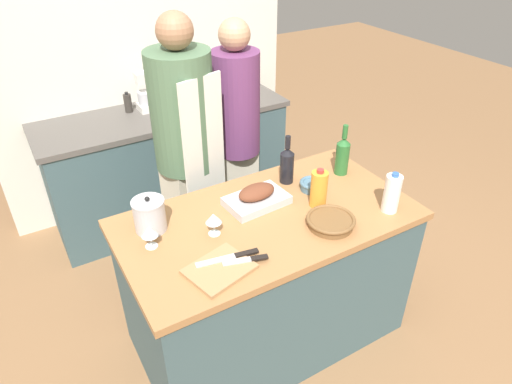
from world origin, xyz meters
TOP-DOWN VIEW (x-y plane):
  - ground_plane at (0.00, 0.00)m, footprint 12.00×12.00m
  - kitchen_island at (0.00, 0.00)m, footprint 1.52×0.82m
  - back_counter at (0.00, 1.48)m, footprint 1.87×0.60m
  - back_wall at (0.00, 1.83)m, footprint 2.37×0.10m
  - roasting_pan at (0.01, 0.13)m, footprint 0.34×0.23m
  - wicker_basket at (0.22, -0.22)m, footprint 0.24×0.24m
  - cutting_board at (-0.40, -0.23)m, footprint 0.32×0.28m
  - stock_pot at (-0.55, 0.20)m, footprint 0.16×0.16m
  - mixing_bowl at (0.34, 0.09)m, footprint 0.14×0.14m
  - juice_jug at (0.28, -0.04)m, footprint 0.09×0.09m
  - milk_jug at (0.57, -0.27)m, footprint 0.08×0.08m
  - wine_bottle_green at (0.27, 0.24)m, footprint 0.08×0.08m
  - wine_bottle_dark at (0.60, 0.15)m, footprint 0.08×0.08m
  - wine_glass_left at (-0.60, 0.07)m, footprint 0.08×0.08m
  - wine_glass_right at (-0.30, 0.01)m, footprint 0.08×0.08m
  - knife_chef at (-0.33, -0.20)m, footprint 0.29×0.08m
  - knife_paring at (-0.27, -0.25)m, footprint 0.21×0.09m
  - stand_mixer at (-0.06, 1.57)m, footprint 0.18×0.14m
  - condiment_bottle_tall at (0.65, 1.56)m, footprint 0.06×0.06m
  - condiment_bottle_short at (-0.22, 1.61)m, footprint 0.06×0.06m
  - person_cook_aproned at (-0.12, 0.75)m, footprint 0.38×0.40m
  - person_cook_guest at (0.27, 0.84)m, footprint 0.31×0.31m

SIDE VIEW (x-z plane):
  - ground_plane at x=0.00m, z-range 0.00..0.00m
  - kitchen_island at x=0.00m, z-range 0.00..0.87m
  - back_counter at x=0.00m, z-range 0.00..0.90m
  - cutting_board at x=-0.40m, z-range 0.87..0.89m
  - knife_chef at x=-0.33m, z-range 0.89..0.90m
  - knife_paring at x=-0.27m, z-range 0.89..0.90m
  - wicker_basket at x=0.22m, z-range 0.88..0.93m
  - mixing_bowl at x=0.34m, z-range 0.88..0.93m
  - roasting_pan at x=0.01m, z-range 0.86..0.97m
  - person_cook_guest at x=0.27m, z-range 0.10..1.76m
  - stock_pot at x=-0.55m, z-range 0.86..1.05m
  - wine_glass_left at x=-0.60m, z-range 0.90..1.02m
  - wine_glass_right at x=-0.30m, z-range 0.90..1.02m
  - person_cook_aproned at x=-0.12m, z-range 0.09..1.85m
  - condiment_bottle_short at x=-0.22m, z-range 0.90..1.05m
  - juice_jug at x=0.28m, z-range 0.87..1.08m
  - milk_jug at x=0.57m, z-range 0.87..1.09m
  - wine_bottle_green at x=0.27m, z-range 0.84..1.13m
  - condiment_bottle_tall at x=0.65m, z-range 0.90..1.08m
  - wine_bottle_dark at x=0.60m, z-range 0.84..1.15m
  - stand_mixer at x=-0.06m, z-range 0.88..1.17m
  - back_wall at x=0.00m, z-range 0.00..2.55m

